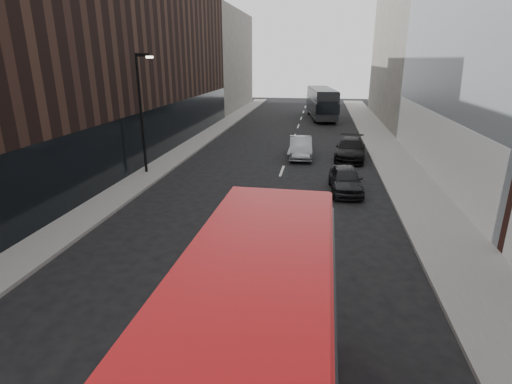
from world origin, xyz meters
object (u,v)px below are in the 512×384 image
at_px(car_c, 350,149).
at_px(street_lamp, 142,106).
at_px(car_b, 301,147).
at_px(grey_bus, 321,102).
at_px(car_a, 346,179).

bearing_deg(car_c, street_lamp, -149.03).
xyz_separation_m(car_b, car_c, (3.54, 0.07, -0.02)).
bearing_deg(grey_bus, car_b, -101.24).
xyz_separation_m(grey_bus, car_c, (2.17, -20.30, -1.15)).
distance_m(car_a, car_c, 7.64).
bearing_deg(car_b, car_c, -2.42).
height_order(street_lamp, grey_bus, street_lamp).
height_order(grey_bus, car_a, grey_bus).
bearing_deg(car_c, grey_bus, 101.82).
xyz_separation_m(street_lamp, car_a, (11.99, -1.60, -3.49)).
distance_m(street_lamp, car_c, 14.48).
distance_m(street_lamp, car_a, 12.59).
relative_size(grey_bus, car_c, 2.22).
bearing_deg(car_a, car_c, 81.55).
xyz_separation_m(grey_bus, car_a, (1.44, -27.90, -1.19)).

